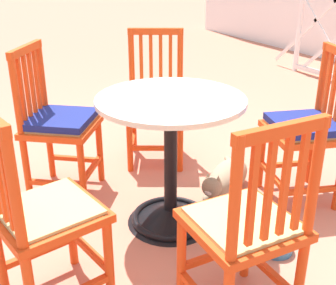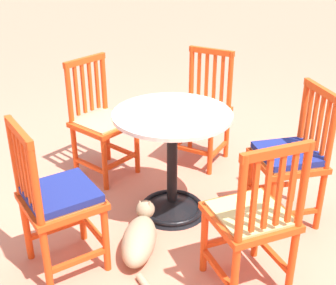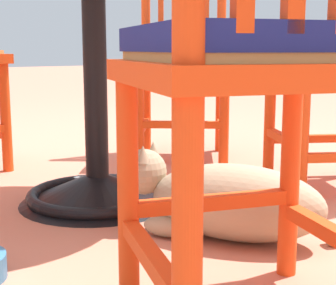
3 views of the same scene
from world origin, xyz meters
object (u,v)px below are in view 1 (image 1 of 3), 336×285
Objects in this scene: orange_chair_near_fence at (156,102)px; orange_chair_tucked_in at (246,228)px; tabby_cat at (225,180)px; cafe_table at (171,177)px; orange_chair_facing_out at (307,130)px; orange_chair_at_corner at (41,216)px; orange_chair_by_planter at (58,124)px; pet_water_bowl at (276,246)px.

orange_chair_tucked_in is at bearing -17.01° from orange_chair_near_fence.
orange_chair_tucked_in is 1.60× the size of tabby_cat.
tabby_cat is at bearing 101.46° from cafe_table.
orange_chair_near_fence is (-0.93, -0.48, -0.01)m from orange_chair_facing_out.
orange_chair_tucked_in is 1.00× the size of orange_chair_near_fence.
orange_chair_at_corner reaches higher than cafe_table.
tabby_cat is at bearing 9.85° from orange_chair_near_fence.
orange_chair_tucked_in is at bearing -58.77° from orange_chair_facing_out.
orange_chair_facing_out reaches higher than tabby_cat.
orange_chair_near_fence is at bearing 97.90° from orange_chair_by_planter.
orange_chair_at_corner is at bearing -22.49° from orange_chair_by_planter.
tabby_cat is 3.35× the size of pet_water_bowl.
orange_chair_at_corner is 1.58m from orange_chair_facing_out.
orange_chair_near_fence is at bearing 179.07° from pet_water_bowl.
cafe_table is 0.77m from orange_chair_tucked_in.
tabby_cat is at bearing 56.42° from orange_chair_by_planter.
orange_chair_by_planter reaches higher than cafe_table.
cafe_table is 0.65m from pet_water_bowl.
orange_chair_tucked_in is (0.75, -0.12, 0.15)m from cafe_table.
orange_chair_by_planter is 5.36× the size of pet_water_bowl.
orange_chair_facing_out and orange_chair_near_fence have the same top height.
orange_chair_tucked_in is at bearing -9.05° from cafe_table.
pet_water_bowl is (0.25, 1.08, -0.41)m from orange_chair_at_corner.
cafe_table is 0.78m from orange_chair_by_planter.
pet_water_bowl is (0.32, -0.50, -0.42)m from orange_chair_facing_out.
pet_water_bowl is (0.50, 0.32, -0.26)m from cafe_table.
cafe_table is 0.83× the size of orange_chair_near_fence.
orange_chair_facing_out reaches higher than cafe_table.
orange_chair_at_corner and orange_chair_tucked_in have the same top height.
orange_chair_at_corner is at bearing -74.18° from tabby_cat.
tabby_cat is at bearing 167.18° from pet_water_bowl.
cafe_table is at bearing 30.81° from orange_chair_by_planter.
orange_chair_facing_out is at bearing 77.79° from cafe_table.
pet_water_bowl is at bearing 31.55° from orange_chair_by_planter.
orange_chair_near_fence is (-1.01, 1.10, 0.00)m from orange_chair_at_corner.
orange_chair_tucked_in is 1.00× the size of orange_chair_by_planter.
orange_chair_by_planter reaches higher than pet_water_bowl.
orange_chair_at_corner is at bearing -102.93° from pet_water_bowl.
orange_chair_by_planter reaches higher than tabby_cat.
orange_chair_at_corner and orange_chair_facing_out have the same top height.
orange_chair_by_planter is at bearing 157.51° from orange_chair_at_corner.
cafe_table is at bearing -78.54° from tabby_cat.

